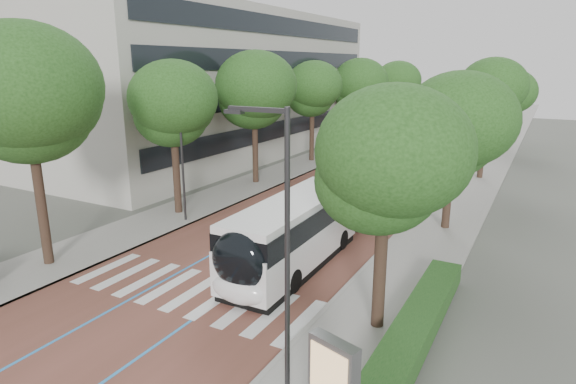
# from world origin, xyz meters

# --- Properties ---
(ground) EXTENTS (160.00, 160.00, 0.00)m
(ground) POSITION_xyz_m (0.00, 0.00, 0.00)
(ground) COLOR #51544C
(ground) RESTS_ON ground
(road) EXTENTS (11.00, 140.00, 0.02)m
(road) POSITION_xyz_m (0.00, 40.00, 0.01)
(road) COLOR brown
(road) RESTS_ON ground
(sidewalk_left) EXTENTS (4.00, 140.00, 0.12)m
(sidewalk_left) POSITION_xyz_m (-7.50, 40.00, 0.06)
(sidewalk_left) COLOR gray
(sidewalk_left) RESTS_ON ground
(sidewalk_right) EXTENTS (4.00, 140.00, 0.12)m
(sidewalk_right) POSITION_xyz_m (7.50, 40.00, 0.06)
(sidewalk_right) COLOR gray
(sidewalk_right) RESTS_ON ground
(kerb_left) EXTENTS (0.20, 140.00, 0.14)m
(kerb_left) POSITION_xyz_m (-5.60, 40.00, 0.06)
(kerb_left) COLOR gray
(kerb_left) RESTS_ON ground
(kerb_right) EXTENTS (0.20, 140.00, 0.14)m
(kerb_right) POSITION_xyz_m (5.60, 40.00, 0.06)
(kerb_right) COLOR gray
(kerb_right) RESTS_ON ground
(zebra_crossing) EXTENTS (10.55, 3.60, 0.01)m
(zebra_crossing) POSITION_xyz_m (0.20, 1.00, 0.03)
(zebra_crossing) COLOR silver
(zebra_crossing) RESTS_ON ground
(lane_line_left) EXTENTS (0.12, 126.00, 0.01)m
(lane_line_left) POSITION_xyz_m (-1.60, 40.00, 0.02)
(lane_line_left) COLOR #2A86D5
(lane_line_left) RESTS_ON road
(lane_line_right) EXTENTS (0.12, 126.00, 0.01)m
(lane_line_right) POSITION_xyz_m (1.60, 40.00, 0.02)
(lane_line_right) COLOR #2A86D5
(lane_line_right) RESTS_ON road
(office_building) EXTENTS (18.11, 40.00, 14.00)m
(office_building) POSITION_xyz_m (-19.47, 28.00, 7.00)
(office_building) COLOR #9B9890
(office_building) RESTS_ON ground
(hedge) EXTENTS (1.20, 14.00, 0.80)m
(hedge) POSITION_xyz_m (9.10, 0.00, 0.52)
(hedge) COLOR #153D16
(hedge) RESTS_ON sidewalk_right
(streetlight_near) EXTENTS (1.82, 0.20, 8.00)m
(streetlight_near) POSITION_xyz_m (6.62, -3.00, 4.82)
(streetlight_near) COLOR #2D2D2F
(streetlight_near) RESTS_ON sidewalk_right
(streetlight_far) EXTENTS (1.82, 0.20, 8.00)m
(streetlight_far) POSITION_xyz_m (6.62, 22.00, 4.82)
(streetlight_far) COLOR #2D2D2F
(streetlight_far) RESTS_ON sidewalk_right
(lamp_post_left) EXTENTS (0.14, 0.14, 8.00)m
(lamp_post_left) POSITION_xyz_m (-6.10, 8.00, 4.12)
(lamp_post_left) COLOR #2D2D2F
(lamp_post_left) RESTS_ON sidewalk_left
(trees_left) EXTENTS (6.41, 61.37, 10.26)m
(trees_left) POSITION_xyz_m (-7.50, 26.42, 6.70)
(trees_left) COLOR black
(trees_left) RESTS_ON ground
(trees_right) EXTENTS (6.02, 47.31, 8.99)m
(trees_right) POSITION_xyz_m (7.70, 22.63, 5.88)
(trees_right) COLOR black
(trees_right) RESTS_ON ground
(lead_bus) EXTENTS (2.80, 18.43, 3.20)m
(lead_bus) POSITION_xyz_m (2.57, 9.12, 1.63)
(lead_bus) COLOR black
(lead_bus) RESTS_ON ground
(bus_queued_0) EXTENTS (3.09, 12.50, 3.20)m
(bus_queued_0) POSITION_xyz_m (2.65, 25.61, 1.62)
(bus_queued_0) COLOR silver
(bus_queued_0) RESTS_ON ground
(bus_queued_1) EXTENTS (3.05, 12.49, 3.20)m
(bus_queued_1) POSITION_xyz_m (2.56, 38.21, 1.62)
(bus_queued_1) COLOR silver
(bus_queued_1) RESTS_ON ground
(bus_queued_2) EXTENTS (3.02, 12.49, 3.20)m
(bus_queued_2) POSITION_xyz_m (2.29, 50.88, 1.62)
(bus_queued_2) COLOR silver
(bus_queued_2) RESTS_ON ground
(bus_queued_3) EXTENTS (3.18, 12.51, 3.20)m
(bus_queued_3) POSITION_xyz_m (2.59, 64.54, 1.62)
(bus_queued_3) COLOR silver
(bus_queued_3) RESTS_ON ground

